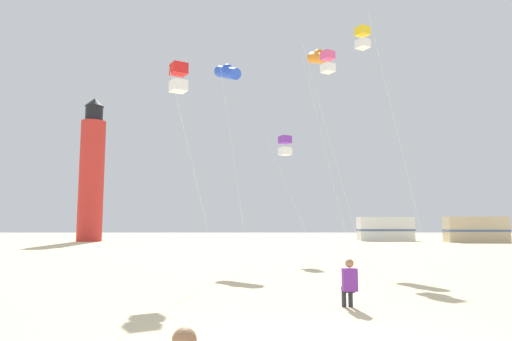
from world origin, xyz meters
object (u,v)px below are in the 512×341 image
object	(u,v)px
lighthouse_distant	(92,173)
kite_tube_orange	(319,57)
kite_flyer_standing	(349,282)
kite_box_gold	(363,38)
kite_box_rainbow	(328,62)
kite_box_scarlet	(179,78)
rv_van_white	(385,229)
kite_tube_blue	(227,72)
rv_van_tan	(476,229)
kite_box_violet	(285,146)

from	to	relation	value
lighthouse_distant	kite_tube_orange	bearing A→B (deg)	-48.21
kite_flyer_standing	kite_box_gold	bearing A→B (deg)	-106.27
kite_flyer_standing	kite_box_rainbow	distance (m)	16.35
kite_box_scarlet	kite_tube_orange	size ratio (longest dim) A/B	0.64
lighthouse_distant	rv_van_white	xyz separation A→B (m)	(34.57, 2.00, -6.45)
kite_flyer_standing	kite_tube_orange	world-z (taller)	kite_tube_orange
kite_tube_orange	lighthouse_distant	distance (m)	34.69
kite_box_gold	kite_tube_blue	world-z (taller)	kite_box_gold
rv_van_white	rv_van_tan	world-z (taller)	same
kite_tube_orange	lighthouse_distant	bearing A→B (deg)	131.79
kite_flyer_standing	rv_van_tan	xyz separation A→B (m)	(22.02, 39.49, 0.78)
kite_tube_blue	kite_box_scarlet	distance (m)	10.14
rv_van_tan	kite_tube_blue	bearing A→B (deg)	-134.57
kite_box_rainbow	rv_van_tan	size ratio (longest dim) A/B	1.71
kite_tube_blue	lighthouse_distant	size ratio (longest dim) A/B	0.71
kite_flyer_standing	kite_box_gold	xyz separation A→B (m)	(3.51, 12.23, 11.12)
kite_box_rainbow	kite_box_gold	xyz separation A→B (m)	(1.78, -0.58, 1.11)
kite_box_rainbow	kite_tube_orange	size ratio (longest dim) A/B	0.86
kite_flyer_standing	kite_box_gold	distance (m)	16.90
kite_tube_orange	rv_van_white	size ratio (longest dim) A/B	2.02
kite_box_scarlet	rv_van_tan	xyz separation A→B (m)	(27.26, 32.80, -6.36)
kite_flyer_standing	kite_tube_orange	size ratio (longest dim) A/B	0.09
kite_tube_orange	kite_box_rainbow	bearing A→B (deg)	-91.52
kite_box_scarlet	rv_van_tan	world-z (taller)	kite_box_scarlet
kite_box_rainbow	lighthouse_distant	xyz separation A→B (m)	(-22.82, 29.46, -2.78)
kite_box_violet	lighthouse_distant	world-z (taller)	lighthouse_distant
kite_box_rainbow	kite_box_violet	size ratio (longest dim) A/B	1.56
rv_van_white	kite_box_rainbow	bearing A→B (deg)	-111.22
kite_box_scarlet	rv_van_white	distance (m)	42.47
kite_box_violet	lighthouse_distant	xyz separation A→B (m)	(-20.70, 26.43, 1.24)
kite_flyer_standing	lighthouse_distant	size ratio (longest dim) A/B	0.07
kite_flyer_standing	kite_box_violet	size ratio (longest dim) A/B	0.16
kite_tube_orange	rv_van_white	xyz separation A→B (m)	(11.65, 27.64, -10.95)
kite_tube_blue	rv_van_white	xyz separation A→B (m)	(17.34, 28.15, -9.80)
kite_tube_blue	kite_box_violet	bearing A→B (deg)	-4.56
lighthouse_distant	rv_van_tan	distance (m)	43.68
kite_flyer_standing	kite_box_scarlet	bearing A→B (deg)	-52.19
kite_flyer_standing	kite_box_violet	distance (m)	16.94
kite_box_gold	kite_tube_blue	size ratio (longest dim) A/B	1.04
kite_box_violet	rv_van_white	distance (m)	32.05
kite_box_rainbow	rv_van_white	world-z (taller)	kite_box_rainbow
kite_tube_blue	lighthouse_distant	xyz separation A→B (m)	(-17.23, 26.15, -3.35)
kite_box_rainbow	rv_van_tan	bearing A→B (deg)	52.73
kite_box_rainbow	kite_tube_blue	bearing A→B (deg)	149.38
lighthouse_distant	rv_van_white	size ratio (longest dim) A/B	2.60
lighthouse_distant	rv_van_white	distance (m)	35.22
kite_box_rainbow	lighthouse_distant	size ratio (longest dim) A/B	0.67
kite_tube_orange	rv_van_white	bearing A→B (deg)	67.15
kite_box_gold	lighthouse_distant	bearing A→B (deg)	129.31
kite_flyer_standing	kite_box_gold	world-z (taller)	kite_box_gold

